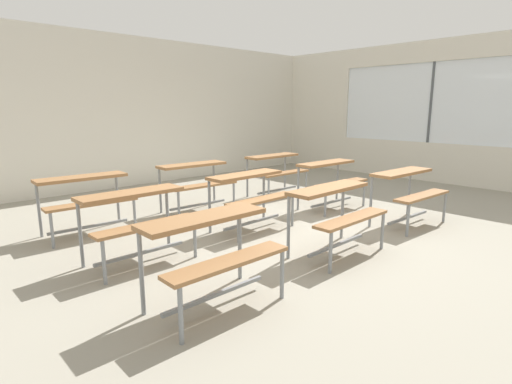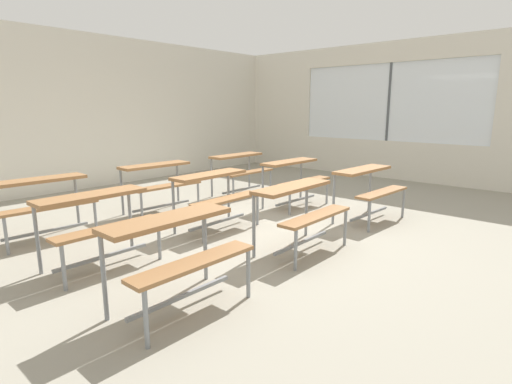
{
  "view_description": "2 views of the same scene",
  "coord_description": "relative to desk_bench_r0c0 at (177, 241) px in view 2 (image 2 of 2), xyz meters",
  "views": [
    {
      "loc": [
        -3.8,
        -3.3,
        1.6
      ],
      "look_at": [
        -0.27,
        0.43,
        0.51
      ],
      "focal_mm": 28.0,
      "sensor_mm": 36.0,
      "label": 1
    },
    {
      "loc": [
        -3.8,
        -3.3,
        1.6
      ],
      "look_at": [
        0.34,
        0.35,
        0.42
      ],
      "focal_mm": 28.0,
      "sensor_mm": 36.0,
      "label": 2
    }
  ],
  "objects": [
    {
      "name": "desk_bench_r0c1",
      "position": [
        1.72,
        0.03,
        0.0
      ],
      "size": [
        1.1,
        0.6,
        0.74
      ],
      "rotation": [
        0.0,
        0.0,
        0.01
      ],
      "color": "olive",
      "rests_on": "ground"
    },
    {
      "name": "desk_bench_r2c2",
      "position": [
        3.45,
        2.58,
        0.0
      ],
      "size": [
        1.1,
        0.6,
        0.74
      ],
      "rotation": [
        0.0,
        0.0,
        -0.01
      ],
      "color": "olive",
      "rests_on": "ground"
    },
    {
      "name": "wall_right",
      "position": [
        6.97,
        0.72,
        0.88
      ],
      "size": [
        0.12,
        9.0,
        3.0
      ],
      "color": "silver",
      "rests_on": "ground"
    },
    {
      "name": "desk_bench_r2c1",
      "position": [
        1.7,
        2.64,
        0.0
      ],
      "size": [
        1.13,
        0.64,
        0.74
      ],
      "rotation": [
        0.0,
        0.0,
        -0.05
      ],
      "color": "olive",
      "rests_on": "ground"
    },
    {
      "name": "desk_bench_r0c0",
      "position": [
        0.0,
        0.0,
        0.0
      ],
      "size": [
        1.11,
        0.6,
        0.74
      ],
      "rotation": [
        0.0,
        0.0,
        -0.01
      ],
      "color": "olive",
      "rests_on": "ground"
    },
    {
      "name": "desk_bench_r0c2",
      "position": [
        3.39,
        0.02,
        0.0
      ],
      "size": [
        1.13,
        0.65,
        0.74
      ],
      "rotation": [
        0.0,
        0.0,
        -0.05
      ],
      "color": "olive",
      "rests_on": "ground"
    },
    {
      "name": "wall_back",
      "position": [
        1.97,
        5.35,
        0.94
      ],
      "size": [
        10.0,
        0.12,
        3.0
      ],
      "primitive_type": "cube",
      "color": "silver",
      "rests_on": "ground"
    },
    {
      "name": "desk_bench_r1c1",
      "position": [
        1.66,
        1.34,
        0.0
      ],
      "size": [
        1.11,
        0.61,
        0.74
      ],
      "rotation": [
        0.0,
        0.0,
        0.02
      ],
      "color": "olive",
      "rests_on": "ground"
    },
    {
      "name": "desk_bench_r1c2",
      "position": [
        3.38,
        1.31,
        0.0
      ],
      "size": [
        1.12,
        0.63,
        0.74
      ],
      "rotation": [
        0.0,
        0.0,
        -0.03
      ],
      "color": "olive",
      "rests_on": "ground"
    },
    {
      "name": "desk_bench_r1c0",
      "position": [
        0.01,
        1.3,
        0.0
      ],
      "size": [
        1.1,
        0.59,
        0.74
      ],
      "rotation": [
        0.0,
        0.0,
        -0.0
      ],
      "color": "olive",
      "rests_on": "ground"
    },
    {
      "name": "ground",
      "position": [
        1.97,
        0.85,
        -0.59
      ],
      "size": [
        10.0,
        9.0,
        0.05
      ],
      "primitive_type": "cube",
      "color": "gray"
    },
    {
      "name": "desk_bench_r2c0",
      "position": [
        -0.01,
        2.63,
        0.0
      ],
      "size": [
        1.13,
        0.64,
        0.74
      ],
      "rotation": [
        0.0,
        0.0,
        -0.05
      ],
      "color": "olive",
      "rests_on": "ground"
    }
  ]
}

